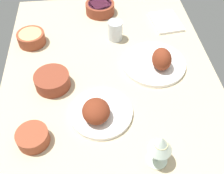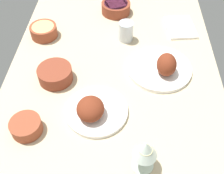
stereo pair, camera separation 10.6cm
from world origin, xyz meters
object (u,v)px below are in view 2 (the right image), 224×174
object	(u,v)px
bowl_pasta	(44,31)
wine_glass	(145,151)
bowl_potatoes	(26,126)
folded_napkin	(180,27)
plate_far_side	(94,110)
plate_center_main	(162,67)
bowl_soup	(55,74)
bowl_onions	(116,7)
water_tumbler	(126,31)

from	to	relation	value
bowl_pasta	wine_glass	world-z (taller)	wine_glass
bowl_potatoes	folded_napkin	distance (cm)	87.58
plate_far_side	bowl_pasta	bearing A→B (deg)	-147.82
plate_center_main	bowl_soup	world-z (taller)	plate_center_main
bowl_potatoes	bowl_soup	bearing A→B (deg)	167.80
bowl_potatoes	folded_napkin	bearing A→B (deg)	135.86
bowl_soup	folded_napkin	bearing A→B (deg)	124.15
folded_napkin	wine_glass	bearing A→B (deg)	-15.51
bowl_onions	bowl_pasta	bearing A→B (deg)	-56.90
bowl_pasta	bowl_potatoes	world-z (taller)	bowl_pasta
plate_far_side	plate_center_main	bearing A→B (deg)	131.97
plate_center_main	wine_glass	distance (cm)	44.51
water_tumbler	bowl_soup	bearing A→B (deg)	-45.67
bowl_onions	water_tumbler	distance (cm)	23.17
bowl_soup	bowl_pasta	bearing A→B (deg)	-158.71
plate_center_main	bowl_potatoes	bearing A→B (deg)	-57.10
bowl_pasta	water_tumbler	bearing A→B (deg)	89.31
plate_center_main	bowl_soup	size ratio (longest dim) A/B	1.95
plate_center_main	plate_far_side	distance (cm)	35.56
bowl_potatoes	water_tumbler	distance (cm)	62.73
water_tumbler	bowl_onions	bearing A→B (deg)	-165.87
bowl_pasta	wine_glass	size ratio (longest dim) A/B	0.91
plate_center_main	bowl_onions	distance (cm)	48.24
plate_far_side	wine_glass	bearing A→B (deg)	42.42
plate_far_side	folded_napkin	distance (cm)	66.68
bowl_pasta	bowl_potatoes	distance (cm)	53.59
bowl_pasta	water_tumbler	world-z (taller)	water_tumbler
bowl_onions	wine_glass	world-z (taller)	wine_glass
folded_napkin	bowl_potatoes	bearing A→B (deg)	-44.14
bowl_onions	water_tumbler	bearing A→B (deg)	14.13
plate_center_main	water_tumbler	size ratio (longest dim) A/B	2.96
water_tumbler	plate_far_side	bearing A→B (deg)	-13.67
bowl_pasta	folded_napkin	distance (cm)	67.23
plate_center_main	wine_glass	world-z (taller)	wine_glass
folded_napkin	bowl_soup	bearing A→B (deg)	-55.85
bowl_soup	water_tumbler	size ratio (longest dim) A/B	1.52
bowl_potatoes	folded_napkin	size ratio (longest dim) A/B	0.61
plate_center_main	bowl_pasta	size ratio (longest dim) A/B	2.16
plate_center_main	bowl_pasta	distance (cm)	58.89
wine_glass	folded_napkin	distance (cm)	77.28
folded_napkin	plate_center_main	bearing A→B (deg)	-20.63
plate_center_main	folded_napkin	xyz separation A→B (cm)	(-30.91, 11.64, -2.11)
bowl_pasta	bowl_potatoes	xyz separation A→B (cm)	(53.30, 5.53, -0.33)
plate_center_main	plate_far_side	xyz separation A→B (cm)	(23.78, -26.44, 0.11)
wine_glass	water_tumbler	xyz separation A→B (cm)	(-63.93, -6.70, -5.29)
bowl_onions	water_tumbler	world-z (taller)	water_tumbler
water_tumbler	folded_napkin	bearing A→B (deg)	110.17
plate_center_main	bowl_potatoes	size ratio (longest dim) A/B	2.49
bowl_pasta	bowl_onions	bearing A→B (deg)	123.10
bowl_pasta	bowl_onions	size ratio (longest dim) A/B	0.84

